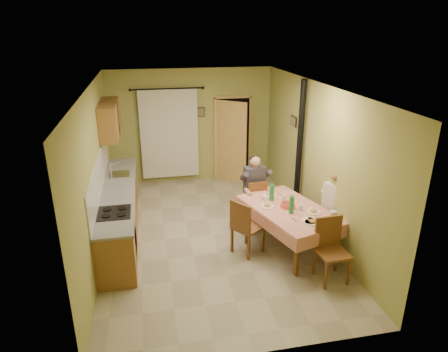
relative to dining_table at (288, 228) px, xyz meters
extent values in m
cube|color=tan|center=(-1.26, 0.67, -0.38)|extent=(4.00, 6.00, 0.01)
cube|color=#A3A253|center=(-1.26, 3.67, 1.02)|extent=(4.00, 0.04, 2.80)
cube|color=#A3A253|center=(-1.26, -2.33, 1.02)|extent=(4.00, 0.04, 2.80)
cube|color=#A3A253|center=(-3.26, 0.67, 1.02)|extent=(0.04, 6.00, 2.80)
cube|color=#A3A253|center=(0.74, 0.67, 1.02)|extent=(0.04, 6.00, 2.80)
cube|color=white|center=(-1.26, 0.67, 2.42)|extent=(4.00, 6.00, 0.04)
cube|color=brown|center=(-2.96, 1.07, 0.06)|extent=(0.60, 3.60, 0.88)
cube|color=gray|center=(-2.96, 1.07, 0.52)|extent=(0.64, 3.64, 0.04)
cube|color=white|center=(-3.25, 1.07, 0.85)|extent=(0.02, 3.60, 0.66)
cube|color=silver|center=(-2.96, 1.87, 0.54)|extent=(0.42, 0.42, 0.03)
cube|color=black|center=(-2.96, 0.07, 0.55)|extent=(0.52, 0.56, 0.02)
cube|color=black|center=(-2.67, 0.07, 0.07)|extent=(0.01, 0.55, 0.55)
cube|color=brown|center=(-3.08, 2.37, 1.57)|extent=(0.35, 1.40, 0.70)
cylinder|color=black|center=(-1.81, 3.55, 1.97)|extent=(1.70, 0.04, 0.04)
cube|color=silver|center=(-1.81, 3.57, 0.87)|extent=(1.40, 0.06, 2.20)
cube|color=black|center=(-0.21, 3.66, 0.65)|extent=(0.84, 0.03, 2.06)
cube|color=tan|center=(-0.66, 3.64, 0.65)|extent=(0.06, 0.06, 2.12)
cube|color=tan|center=(0.24, 3.64, 0.65)|extent=(0.06, 0.06, 2.12)
cube|color=tan|center=(-0.21, 3.64, 1.71)|extent=(0.96, 0.06, 0.06)
cube|color=tan|center=(-0.31, 3.38, 0.64)|extent=(0.66, 0.54, 2.04)
cube|color=#DF8A79|center=(0.00, 0.00, 0.36)|extent=(1.58, 2.08, 0.04)
cube|color=#DF8A79|center=(0.27, -0.88, 0.25)|extent=(1.05, 0.33, 0.22)
cube|color=#DF8A79|center=(-0.27, 0.88, 0.25)|extent=(1.05, 0.33, 0.22)
cube|color=#DF8A79|center=(-0.52, -0.16, 0.25)|extent=(0.55, 1.76, 0.22)
cube|color=#DF8A79|center=(0.52, 0.16, 0.25)|extent=(0.55, 1.76, 0.22)
cylinder|color=white|center=(-0.18, 0.59, 0.39)|extent=(0.25, 0.25, 0.02)
ellipsoid|color=#CC7233|center=(-0.18, 0.59, 0.41)|extent=(0.12, 0.12, 0.05)
cylinder|color=white|center=(0.18, -0.59, 0.39)|extent=(0.25, 0.25, 0.02)
ellipsoid|color=#CC7233|center=(0.18, -0.59, 0.41)|extent=(0.12, 0.12, 0.05)
cylinder|color=white|center=(0.35, -0.24, 0.39)|extent=(0.25, 0.25, 0.02)
ellipsoid|color=#CC7233|center=(0.35, -0.24, 0.41)|extent=(0.12, 0.12, 0.05)
cylinder|color=white|center=(-0.36, 0.14, 0.39)|extent=(0.25, 0.25, 0.02)
ellipsoid|color=#CC7233|center=(-0.36, 0.14, 0.41)|extent=(0.12, 0.12, 0.05)
cylinder|color=#F55942|center=(-0.01, 0.05, 0.42)|extent=(0.26, 0.26, 0.08)
cylinder|color=white|center=(0.16, -0.53, 0.39)|extent=(0.28, 0.28, 0.02)
cube|color=tan|center=(0.14, -0.53, 0.41)|extent=(0.05, 0.06, 0.03)
cube|color=tan|center=(0.19, -0.53, 0.41)|extent=(0.07, 0.07, 0.03)
cube|color=tan|center=(0.16, -0.53, 0.41)|extent=(0.07, 0.06, 0.03)
cube|color=tan|center=(0.17, -0.49, 0.41)|extent=(0.07, 0.06, 0.03)
cube|color=tan|center=(0.17, -0.49, 0.41)|extent=(0.07, 0.07, 0.03)
cube|color=tan|center=(0.21, -0.53, 0.41)|extent=(0.04, 0.06, 0.03)
cube|color=tan|center=(0.18, -0.54, 0.41)|extent=(0.07, 0.07, 0.03)
cylinder|color=silver|center=(0.17, -0.10, 0.43)|extent=(0.07, 0.07, 0.10)
cylinder|color=silver|center=(0.02, 0.33, 0.43)|extent=(0.07, 0.07, 0.10)
cylinder|color=white|center=(0.47, -0.69, 0.50)|extent=(0.11, 0.11, 0.22)
cylinder|color=silver|center=(0.47, -0.69, 0.53)|extent=(0.02, 0.02, 0.30)
cube|color=brown|center=(-0.34, 1.03, 0.10)|extent=(0.41, 0.41, 0.04)
cube|color=brown|center=(-0.33, 0.86, 0.34)|extent=(0.39, 0.07, 0.44)
cube|color=brown|center=(0.32, -1.09, 0.10)|extent=(0.47, 0.47, 0.04)
cube|color=brown|center=(0.31, -0.89, 0.38)|extent=(0.45, 0.06, 0.51)
cube|color=brown|center=(0.82, -0.08, 0.10)|extent=(0.50, 0.50, 0.04)
cube|color=brown|center=(0.97, -0.01, 0.33)|extent=(0.20, 0.35, 0.43)
cube|color=brown|center=(-0.76, -0.03, 0.10)|extent=(0.62, 0.62, 0.04)
cube|color=brown|center=(-0.92, -0.15, 0.37)|extent=(0.29, 0.39, 0.51)
cube|color=#38333D|center=(-0.34, 0.93, 0.18)|extent=(0.39, 0.43, 0.16)
cube|color=#38333D|center=(-0.35, 1.06, 0.53)|extent=(0.42, 0.25, 0.54)
sphere|color=tan|center=(-0.35, 1.05, 0.92)|extent=(0.21, 0.21, 0.21)
ellipsoid|color=black|center=(-0.35, 1.09, 0.96)|extent=(0.21, 0.21, 0.16)
cube|color=silver|center=(0.91, -0.03, 0.18)|extent=(0.52, 0.50, 0.16)
cube|color=silver|center=(0.80, -0.09, 0.53)|extent=(0.37, 0.46, 0.54)
sphere|color=tan|center=(0.81, -0.08, 0.92)|extent=(0.21, 0.21, 0.21)
ellipsoid|color=olive|center=(0.77, -0.10, 0.96)|extent=(0.21, 0.21, 0.16)
cylinder|color=black|center=(0.64, 1.27, 1.02)|extent=(0.12, 0.12, 2.80)
cylinder|color=black|center=(0.64, 1.27, -0.23)|extent=(0.24, 0.24, 0.30)
cube|color=black|center=(-1.01, 3.64, 1.37)|extent=(0.19, 0.03, 0.23)
cube|color=brown|center=(0.71, 1.87, 1.47)|extent=(0.03, 0.31, 0.21)
camera|label=1|loc=(-2.37, -5.96, 3.41)|focal=32.00mm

